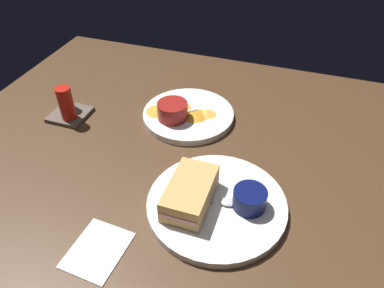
# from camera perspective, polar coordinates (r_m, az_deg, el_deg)

# --- Properties ---
(ground_plane) EXTENTS (1.10, 1.10, 0.03)m
(ground_plane) POSITION_cam_1_polar(r_m,az_deg,el_deg) (0.79, -4.78, -5.45)
(ground_plane) COLOR #4C331E
(plate_sandwich_main) EXTENTS (0.27, 0.27, 0.02)m
(plate_sandwich_main) POSITION_cam_1_polar(r_m,az_deg,el_deg) (0.71, 3.83, -9.31)
(plate_sandwich_main) COLOR white
(plate_sandwich_main) RESTS_ON ground_plane
(sandwich_half_near) EXTENTS (0.13, 0.08, 0.05)m
(sandwich_half_near) POSITION_cam_1_polar(r_m,az_deg,el_deg) (0.69, -0.30, -7.57)
(sandwich_half_near) COLOR tan
(sandwich_half_near) RESTS_ON plate_sandwich_main
(ramekin_dark_sauce) EXTENTS (0.06, 0.06, 0.04)m
(ramekin_dark_sauce) POSITION_cam_1_polar(r_m,az_deg,el_deg) (0.69, 8.92, -8.30)
(ramekin_dark_sauce) COLOR #0C144C
(ramekin_dark_sauce) RESTS_ON plate_sandwich_main
(spoon_by_dark_ramekin) EXTENTS (0.03, 0.10, 0.01)m
(spoon_by_dark_ramekin) POSITION_cam_1_polar(r_m,az_deg,el_deg) (0.70, 4.52, -8.85)
(spoon_by_dark_ramekin) COLOR silver
(spoon_by_dark_ramekin) RESTS_ON plate_sandwich_main
(plate_chips_companion) EXTENTS (0.23, 0.23, 0.02)m
(plate_chips_companion) POSITION_cam_1_polar(r_m,az_deg,el_deg) (0.93, -0.57, 4.53)
(plate_chips_companion) COLOR white
(plate_chips_companion) RESTS_ON ground_plane
(ramekin_light_gravy) EXTENTS (0.07, 0.07, 0.04)m
(ramekin_light_gravy) POSITION_cam_1_polar(r_m,az_deg,el_deg) (0.90, -3.03, 5.24)
(ramekin_light_gravy) COLOR maroon
(ramekin_light_gravy) RESTS_ON plate_chips_companion
(spoon_by_gravy_ramekin) EXTENTS (0.07, 0.09, 0.01)m
(spoon_by_gravy_ramekin) POSITION_cam_1_polar(r_m,az_deg,el_deg) (0.91, -3.44, 4.48)
(spoon_by_gravy_ramekin) COLOR silver
(spoon_by_gravy_ramekin) RESTS_ON plate_chips_companion
(plantain_chip_scatter) EXTENTS (0.10, 0.18, 0.01)m
(plantain_chip_scatter) POSITION_cam_1_polar(r_m,az_deg,el_deg) (0.92, -1.14, 4.93)
(plantain_chip_scatter) COLOR gold
(plantain_chip_scatter) RESTS_ON plate_chips_companion
(condiment_caddy) EXTENTS (0.09, 0.09, 0.10)m
(condiment_caddy) POSITION_cam_1_polar(r_m,az_deg,el_deg) (0.97, -18.70, 5.60)
(condiment_caddy) COLOR brown
(condiment_caddy) RESTS_ON ground_plane
(paper_napkin_folded) EXTENTS (0.12, 0.10, 0.00)m
(paper_napkin_folded) POSITION_cam_1_polar(r_m,az_deg,el_deg) (0.68, -14.41, -15.54)
(paper_napkin_folded) COLOR white
(paper_napkin_folded) RESTS_ON ground_plane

